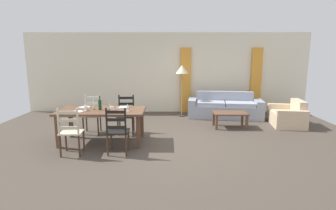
% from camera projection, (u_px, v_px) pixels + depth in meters
% --- Properties ---
extents(ground_plane, '(9.60, 9.60, 0.02)m').
position_uv_depth(ground_plane, '(166.00, 141.00, 6.05)').
color(ground_plane, '#483E35').
extents(wall_far, '(9.60, 0.16, 2.70)m').
position_uv_depth(wall_far, '(167.00, 73.00, 9.05)').
color(wall_far, beige).
rests_on(wall_far, ground_plane).
extents(curtain_panel_left, '(0.35, 0.08, 2.20)m').
position_uv_depth(curtain_panel_left, '(185.00, 81.00, 8.95)').
color(curtain_panel_left, orange).
rests_on(curtain_panel_left, ground_plane).
extents(curtain_panel_right, '(0.35, 0.08, 2.20)m').
position_uv_depth(curtain_panel_right, '(256.00, 81.00, 8.94)').
color(curtain_panel_right, orange).
rests_on(curtain_panel_right, ground_plane).
extents(dining_table, '(1.90, 0.96, 0.75)m').
position_uv_depth(dining_table, '(102.00, 114.00, 5.85)').
color(dining_table, brown).
rests_on(dining_table, ground_plane).
extents(dining_chair_near_left, '(0.45, 0.43, 0.96)m').
position_uv_depth(dining_chair_near_left, '(71.00, 131.00, 5.12)').
color(dining_chair_near_left, beige).
rests_on(dining_chair_near_left, ground_plane).
extents(dining_chair_near_right, '(0.42, 0.40, 0.96)m').
position_uv_depth(dining_chair_near_right, '(117.00, 131.00, 5.17)').
color(dining_chair_near_right, black).
rests_on(dining_chair_near_right, ground_plane).
extents(dining_chair_far_left, '(0.45, 0.43, 0.96)m').
position_uv_depth(dining_chair_far_left, '(92.00, 114.00, 6.67)').
color(dining_chair_far_left, silver).
rests_on(dining_chair_far_left, ground_plane).
extents(dining_chair_far_right, '(0.44, 0.42, 0.96)m').
position_uv_depth(dining_chair_far_right, '(126.00, 114.00, 6.61)').
color(dining_chair_far_right, black).
rests_on(dining_chair_far_right, ground_plane).
extents(dinner_plate_near_left, '(0.24, 0.24, 0.02)m').
position_uv_depth(dinner_plate_near_left, '(78.00, 112.00, 5.59)').
color(dinner_plate_near_left, white).
rests_on(dinner_plate_near_left, dining_table).
extents(fork_near_left, '(0.03, 0.17, 0.01)m').
position_uv_depth(fork_near_left, '(70.00, 112.00, 5.59)').
color(fork_near_left, silver).
rests_on(fork_near_left, dining_table).
extents(dinner_plate_near_right, '(0.24, 0.24, 0.02)m').
position_uv_depth(dinner_plate_near_right, '(120.00, 112.00, 5.58)').
color(dinner_plate_near_right, white).
rests_on(dinner_plate_near_right, dining_table).
extents(fork_near_right, '(0.03, 0.17, 0.01)m').
position_uv_depth(fork_near_right, '(113.00, 112.00, 5.59)').
color(fork_near_right, silver).
rests_on(fork_near_right, dining_table).
extents(dinner_plate_far_left, '(0.24, 0.24, 0.02)m').
position_uv_depth(dinner_plate_far_left, '(85.00, 107.00, 6.08)').
color(dinner_plate_far_left, white).
rests_on(dinner_plate_far_left, dining_table).
extents(fork_far_left, '(0.02, 0.17, 0.01)m').
position_uv_depth(fork_far_left, '(78.00, 107.00, 6.08)').
color(fork_far_left, silver).
rests_on(fork_far_left, dining_table).
extents(dinner_plate_far_right, '(0.24, 0.24, 0.02)m').
position_uv_depth(dinner_plate_far_right, '(124.00, 107.00, 6.08)').
color(dinner_plate_far_right, white).
rests_on(dinner_plate_far_right, dining_table).
extents(fork_far_right, '(0.02, 0.17, 0.01)m').
position_uv_depth(fork_far_right, '(117.00, 108.00, 6.08)').
color(fork_far_right, silver).
rests_on(fork_far_right, dining_table).
extents(wine_bottle, '(0.07, 0.07, 0.32)m').
position_uv_depth(wine_bottle, '(100.00, 105.00, 5.81)').
color(wine_bottle, '#143819').
rests_on(wine_bottle, dining_table).
extents(wine_glass_near_left, '(0.06, 0.06, 0.16)m').
position_uv_depth(wine_glass_near_left, '(85.00, 106.00, 5.70)').
color(wine_glass_near_left, white).
rests_on(wine_glass_near_left, dining_table).
extents(wine_glass_near_right, '(0.06, 0.06, 0.16)m').
position_uv_depth(wine_glass_near_right, '(127.00, 106.00, 5.67)').
color(wine_glass_near_right, white).
rests_on(wine_glass_near_right, dining_table).
extents(coffee_cup_primary, '(0.07, 0.07, 0.09)m').
position_uv_depth(coffee_cup_primary, '(112.00, 108.00, 5.76)').
color(coffee_cup_primary, beige).
rests_on(coffee_cup_primary, dining_table).
extents(coffee_cup_secondary, '(0.07, 0.07, 0.09)m').
position_uv_depth(coffee_cup_secondary, '(86.00, 108.00, 5.76)').
color(coffee_cup_secondary, beige).
rests_on(coffee_cup_secondary, dining_table).
extents(candle_tall, '(0.05, 0.05, 0.25)m').
position_uv_depth(candle_tall, '(94.00, 106.00, 5.84)').
color(candle_tall, '#998C66').
rests_on(candle_tall, dining_table).
extents(candle_short, '(0.05, 0.05, 0.15)m').
position_uv_depth(candle_short, '(110.00, 108.00, 5.79)').
color(candle_short, '#998C66').
rests_on(candle_short, dining_table).
extents(couch, '(2.37, 1.10, 0.80)m').
position_uv_depth(couch, '(225.00, 108.00, 8.34)').
color(couch, '#959CAC').
rests_on(couch, ground_plane).
extents(coffee_table, '(0.90, 0.56, 0.42)m').
position_uv_depth(coffee_table, '(230.00, 115.00, 7.14)').
color(coffee_table, brown).
rests_on(coffee_table, ground_plane).
extents(armchair_upholstered, '(0.95, 1.26, 0.72)m').
position_uv_depth(armchair_upholstered, '(289.00, 117.00, 7.39)').
color(armchair_upholstered, beige).
rests_on(armchair_upholstered, ground_plane).
extents(standing_lamp, '(0.40, 0.40, 1.64)m').
position_uv_depth(standing_lamp, '(182.00, 72.00, 8.33)').
color(standing_lamp, '#332D28').
rests_on(standing_lamp, ground_plane).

